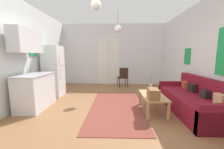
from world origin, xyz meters
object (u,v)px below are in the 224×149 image
at_px(couch, 193,101).
at_px(handbag, 153,94).
at_px(coffee_table, 153,97).
at_px(pendant_lamp_near, 96,5).
at_px(bamboo_vase, 151,88).
at_px(pendant_lamp_far, 118,29).
at_px(accent_chair, 123,76).
at_px(refrigerator, 54,71).

height_order(couch, handbag, couch).
bearing_deg(coffee_table, pendant_lamp_near, -164.83).
bearing_deg(bamboo_vase, handbag, -99.27).
distance_m(bamboo_vase, pendant_lamp_near, 2.40).
height_order(handbag, pendant_lamp_far, pendant_lamp_far).
relative_size(couch, accent_chair, 2.45).
relative_size(couch, refrigerator, 1.24).
bearing_deg(pendant_lamp_far, handbag, -66.57).
height_order(couch, refrigerator, refrigerator).
xyz_separation_m(coffee_table, handbag, (-0.08, -0.33, 0.18)).
height_order(couch, bamboo_vase, same).
relative_size(couch, pendant_lamp_far, 3.02).
xyz_separation_m(couch, pendant_lamp_near, (-2.32, -0.36, 2.14)).
bearing_deg(couch, refrigerator, 162.11).
bearing_deg(pendant_lamp_far, accent_chair, 77.20).
distance_m(coffee_table, refrigerator, 3.37).
xyz_separation_m(bamboo_vase, accent_chair, (-0.62, 2.33, -0.06)).
xyz_separation_m(bamboo_vase, pendant_lamp_near, (-1.35, -0.64, 1.88)).
bearing_deg(pendant_lamp_near, bamboo_vase, 25.40).
height_order(handbag, pendant_lamp_near, pendant_lamp_near).
distance_m(coffee_table, pendant_lamp_far, 2.57).
bearing_deg(refrigerator, pendant_lamp_near, -43.79).
distance_m(accent_chair, pendant_lamp_near, 3.63).
height_order(refrigerator, pendant_lamp_near, pendant_lamp_near).
bearing_deg(refrigerator, couch, -17.89).
xyz_separation_m(handbag, pendant_lamp_far, (-0.78, 1.80, 1.74)).
bearing_deg(refrigerator, handbag, -28.73).
distance_m(couch, bamboo_vase, 1.05).
height_order(accent_chair, pendant_lamp_near, pendant_lamp_near).
bearing_deg(coffee_table, handbag, -104.05).
bearing_deg(couch, handbag, -163.04).
xyz_separation_m(coffee_table, pendant_lamp_near, (-1.33, -0.36, 2.05)).
xyz_separation_m(refrigerator, pendant_lamp_far, (2.21, 0.16, 1.44)).
relative_size(bamboo_vase, refrigerator, 0.25).
height_order(coffee_table, pendant_lamp_far, pendant_lamp_far).
bearing_deg(bamboo_vase, refrigerator, 161.55).
relative_size(bamboo_vase, pendant_lamp_near, 0.77).
bearing_deg(pendant_lamp_near, accent_chair, 76.24).
bearing_deg(handbag, refrigerator, 151.27).
xyz_separation_m(couch, coffee_table, (-0.99, 0.00, 0.10)).
relative_size(couch, coffee_table, 2.10).
bearing_deg(couch, pendant_lamp_near, -171.21).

